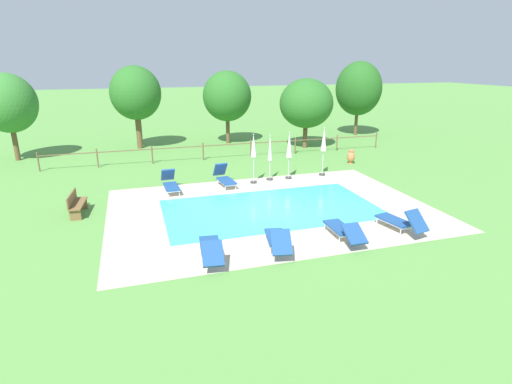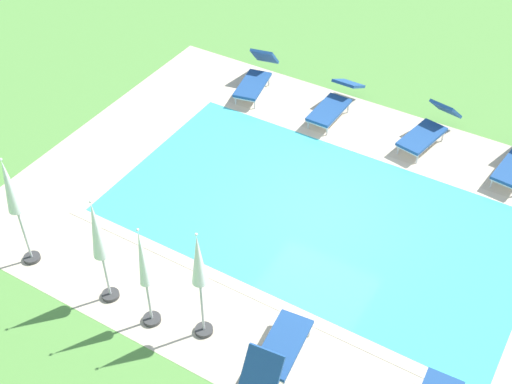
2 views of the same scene
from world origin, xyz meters
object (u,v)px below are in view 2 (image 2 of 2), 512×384
object	(u,v)px
sun_lounger_north_far	(277,353)
sun_lounger_north_end	(335,103)
sun_lounger_north_near_steps	(429,129)
sun_lounger_south_mid	(256,77)
patio_umbrella_closed_row_west	(98,236)
patio_umbrella_closed_row_mid_west	(199,268)
patio_umbrella_closed_row_centre	(12,193)
patio_umbrella_closed_row_mid_east	(144,268)

from	to	relation	value
sun_lounger_north_far	sun_lounger_north_end	size ratio (longest dim) A/B	0.91
sun_lounger_north_far	sun_lounger_north_end	xyz separation A→B (m)	(2.40, -7.09, -0.04)
sun_lounger_north_near_steps	sun_lounger_south_mid	xyz separation A→B (m)	(4.58, 0.12, 0.01)
patio_umbrella_closed_row_west	patio_umbrella_closed_row_mid_west	bearing A→B (deg)	-173.32
sun_lounger_north_end	patio_umbrella_closed_row_centre	bearing A→B (deg)	68.82
sun_lounger_north_far	patio_umbrella_closed_row_centre	distance (m)	5.43
sun_lounger_north_end	sun_lounger_north_near_steps	bearing A→B (deg)	-177.35
patio_umbrella_closed_row_mid_west	patio_umbrella_closed_row_mid_east	distance (m)	1.00
sun_lounger_north_near_steps	patio_umbrella_closed_row_west	size ratio (longest dim) A/B	0.86
patio_umbrella_closed_row_centre	patio_umbrella_closed_row_mid_east	world-z (taller)	patio_umbrella_closed_row_centre
sun_lounger_north_near_steps	sun_lounger_south_mid	distance (m)	4.58
patio_umbrella_closed_row_west	patio_umbrella_closed_row_centre	bearing A→B (deg)	1.87
patio_umbrella_closed_row_mid_west	patio_umbrella_closed_row_mid_east	bearing A→B (deg)	16.61
sun_lounger_north_end	sun_lounger_north_far	bearing A→B (deg)	108.70
sun_lounger_north_end	patio_umbrella_closed_row_west	world-z (taller)	patio_umbrella_closed_row_west
sun_lounger_north_far	patio_umbrella_closed_row_mid_west	bearing A→B (deg)	0.34
sun_lounger_north_end	patio_umbrella_closed_row_west	size ratio (longest dim) A/B	0.87
patio_umbrella_closed_row_centre	patio_umbrella_closed_row_mid_east	distance (m)	2.91
sun_lounger_north_far	patio_umbrella_closed_row_centre	size ratio (longest dim) A/B	0.75
patio_umbrella_closed_row_centre	patio_umbrella_closed_row_mid_east	xyz separation A→B (m)	(-2.89, -0.01, -0.33)
sun_lounger_north_far	patio_umbrella_closed_row_mid_east	world-z (taller)	patio_umbrella_closed_row_mid_east
sun_lounger_south_mid	patio_umbrella_closed_row_centre	distance (m)	7.51
patio_umbrella_closed_row_west	patio_umbrella_closed_row_mid_west	world-z (taller)	patio_umbrella_closed_row_mid_west
sun_lounger_south_mid	sun_lounger_north_far	bearing A→B (deg)	123.19
sun_lounger_south_mid	patio_umbrella_closed_row_centre	size ratio (longest dim) A/B	0.80
sun_lounger_north_end	patio_umbrella_closed_row_centre	world-z (taller)	patio_umbrella_closed_row_centre
sun_lounger_south_mid	patio_umbrella_closed_row_centre	bearing A→B (deg)	85.08
patio_umbrella_closed_row_centre	patio_umbrella_closed_row_mid_east	bearing A→B (deg)	-179.79
sun_lounger_north_end	sun_lounger_south_mid	bearing A→B (deg)	0.39
sun_lounger_north_near_steps	patio_umbrella_closed_row_mid_east	size ratio (longest dim) A/B	0.89
sun_lounger_north_end	patio_umbrella_closed_row_mid_west	world-z (taller)	patio_umbrella_closed_row_mid_west
patio_umbrella_closed_row_west	patio_umbrella_closed_row_mid_west	xyz separation A→B (m)	(-1.91, -0.22, 0.06)
sun_lounger_north_near_steps	sun_lounger_south_mid	world-z (taller)	sun_lounger_south_mid
patio_umbrella_closed_row_mid_west	patio_umbrella_closed_row_centre	distance (m)	3.83
sun_lounger_north_end	patio_umbrella_closed_row_mid_west	size ratio (longest dim) A/B	0.86
sun_lounger_north_far	patio_umbrella_closed_row_centre	xyz separation A→B (m)	(5.26, 0.29, 1.31)
sun_lounger_north_near_steps	patio_umbrella_closed_row_mid_west	size ratio (longest dim) A/B	0.84
sun_lounger_south_mid	patio_umbrella_closed_row_west	world-z (taller)	patio_umbrella_closed_row_west
sun_lounger_north_near_steps	sun_lounger_north_far	bearing A→B (deg)	90.35
sun_lounger_south_mid	patio_umbrella_closed_row_mid_east	xyz separation A→B (m)	(-2.26, 7.36, 0.99)
sun_lounger_north_far	patio_umbrella_closed_row_mid_east	distance (m)	2.58
patio_umbrella_closed_row_mid_east	patio_umbrella_closed_row_west	bearing A→B (deg)	-2.98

